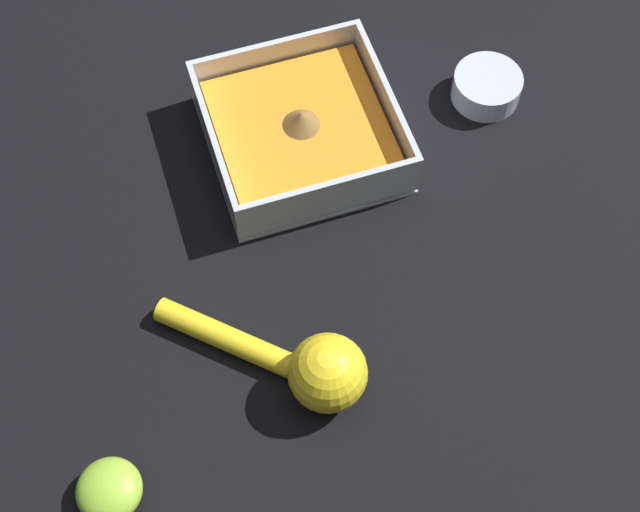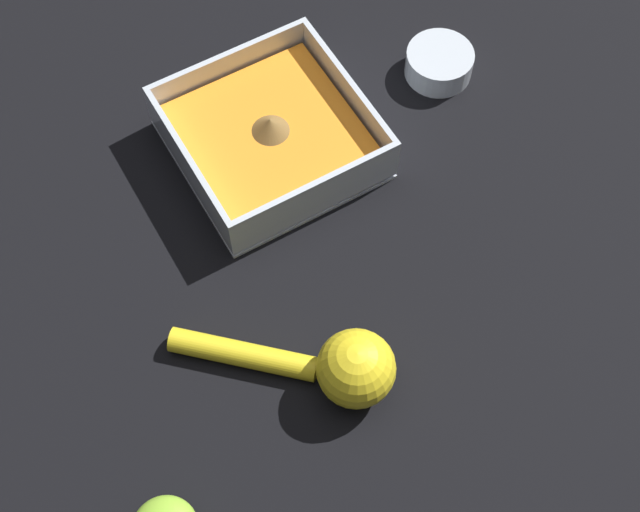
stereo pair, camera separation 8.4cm
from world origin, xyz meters
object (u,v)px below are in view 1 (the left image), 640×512
object	(u,v)px
square_dish	(302,133)
lemon_squeezer	(309,367)
spice_bowl	(485,86)
lemon_half	(109,490)

from	to	relation	value
square_dish	lemon_squeezer	xyz separation A→B (m)	(-0.07, -0.25, 0.01)
lemon_squeezer	square_dish	bearing A→B (deg)	116.98
spice_bowl	lemon_half	distance (m)	0.56
square_dish	lemon_half	bearing A→B (deg)	-131.41
spice_bowl	lemon_squeezer	distance (m)	0.38
lemon_squeezer	lemon_half	size ratio (longest dim) A/B	3.01
lemon_squeezer	lemon_half	distance (m)	0.20
square_dish	lemon_half	xyz separation A→B (m)	(-0.26, -0.30, -0.00)
spice_bowl	lemon_squeezer	bearing A→B (deg)	-137.67
lemon_squeezer	lemon_half	bearing A→B (deg)	-123.31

